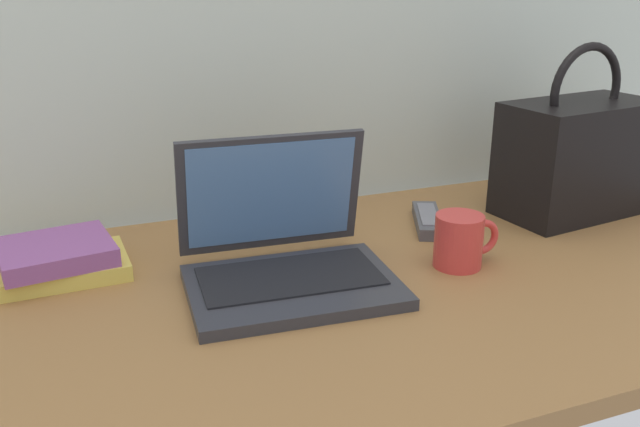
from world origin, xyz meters
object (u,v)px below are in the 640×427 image
handbag (578,155)px  book_stack (57,260)px  laptop (285,252)px  coffee_mug (460,241)px  remote_control_near (428,220)px

handbag → book_stack: bearing=176.8°
laptop → handbag: size_ratio=0.98×
coffee_mug → book_stack: size_ratio=0.54×
coffee_mug → remote_control_near: (0.04, 0.18, -0.03)m
handbag → book_stack: size_ratio=1.54×
remote_control_near → laptop: bearing=-159.1°
laptop → remote_control_near: (0.33, 0.12, -0.03)m
laptop → book_stack: size_ratio=1.52×
remote_control_near → handbag: bearing=-6.3°
coffee_mug → handbag: (0.35, 0.14, 0.07)m
book_stack → coffee_mug: bearing=-18.0°
remote_control_near → book_stack: size_ratio=0.77×
coffee_mug → handbag: handbag is taller
remote_control_near → book_stack: book_stack is taller
coffee_mug → handbag: bearing=22.2°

